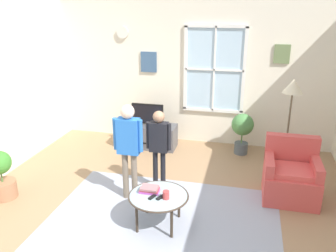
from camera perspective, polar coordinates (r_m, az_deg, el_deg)
name	(u,v)px	position (r m, az deg, el deg)	size (l,w,h in m)	color
ground_plane	(153,219)	(4.80, -2.42, -14.95)	(6.06, 6.35, 0.02)	#9E7A56
back_wall	(193,74)	(6.95, 4.17, 8.53)	(5.46, 0.17, 2.76)	silver
area_rug	(163,218)	(4.78, -0.76, -14.91)	(3.02, 2.13, 0.01)	#999EAD
tv_stand	(148,136)	(6.89, -3.30, -1.60)	(1.12, 0.46, 0.46)	#4C4C51
television	(147,114)	(6.73, -3.38, 1.97)	(0.62, 0.08, 0.42)	#4C4C4C
armchair	(291,176)	(5.40, 19.46, -7.80)	(0.76, 0.74, 0.87)	#D14C47
coffee_table	(158,197)	(4.46, -1.57, -11.57)	(0.77, 0.77, 0.43)	#99B2B7
book_stack	(150,189)	(4.50, -3.04, -10.34)	(0.25, 0.16, 0.08)	#BB4CB5
cup	(166,195)	(4.35, -0.33, -11.22)	(0.08, 0.08, 0.11)	#BF3F3F
remote_near_books	(161,197)	(4.38, -1.21, -11.58)	(0.04, 0.14, 0.02)	black
remote_near_cup	(153,197)	(4.40, -2.53, -11.49)	(0.04, 0.14, 0.02)	black
person_black_shirt	(159,142)	(5.10, -1.50, -2.57)	(0.38, 0.17, 1.25)	black
person_blue_shirt	(129,142)	(4.85, -6.49, -2.56)	(0.43, 0.19, 1.42)	#726656
potted_plant_by_window	(242,128)	(6.61, 12.09, -0.40)	(0.41, 0.41, 0.78)	#4C565B
potted_plant_corner	(1,175)	(5.61, -25.65, -7.31)	(0.37, 0.37, 0.73)	#9E6B4C
floor_lamp	(292,96)	(5.80, 19.66, 4.69)	(0.32, 0.32, 1.60)	black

